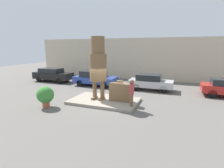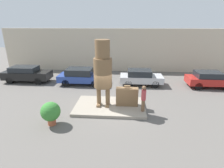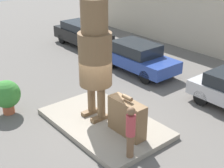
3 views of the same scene
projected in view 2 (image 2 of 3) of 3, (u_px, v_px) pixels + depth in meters
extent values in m
plane|color=#605B56|center=(110.00, 108.00, 12.40)|extent=(60.00, 60.00, 0.00)
cube|color=gray|center=(110.00, 106.00, 12.37)|extent=(4.88, 3.05, 0.20)
cube|color=beige|center=(117.00, 50.00, 21.22)|extent=(28.00, 0.60, 5.08)
cube|color=brown|center=(99.00, 104.00, 12.27)|extent=(0.24, 0.70, 0.15)
cube|color=brown|center=(108.00, 105.00, 12.22)|extent=(0.24, 0.70, 0.15)
cylinder|color=brown|center=(99.00, 95.00, 12.14)|extent=(0.31, 0.31, 1.22)
cylinder|color=brown|center=(108.00, 95.00, 12.09)|extent=(0.31, 0.31, 1.22)
cylinder|color=brown|center=(103.00, 73.00, 11.59)|extent=(1.22, 1.22, 1.96)
cylinder|color=brown|center=(102.00, 49.00, 11.07)|extent=(0.96, 0.96, 1.18)
cube|color=brown|center=(127.00, 97.00, 12.12)|extent=(1.52, 0.49, 1.28)
cylinder|color=brown|center=(127.00, 86.00, 11.87)|extent=(0.42, 0.15, 0.15)
cylinder|color=brown|center=(143.00, 105.00, 11.38)|extent=(0.23, 0.23, 0.79)
cylinder|color=#B23D42|center=(144.00, 95.00, 11.13)|extent=(0.30, 0.30, 0.71)
sphere|color=brown|center=(144.00, 88.00, 10.97)|extent=(0.26, 0.26, 0.26)
cube|color=black|center=(27.00, 75.00, 17.61)|extent=(4.67, 1.72, 0.76)
cube|color=#1E2328|center=(24.00, 69.00, 17.42)|extent=(2.57, 1.55, 0.48)
cylinder|color=black|center=(45.00, 77.00, 18.35)|extent=(0.68, 0.18, 0.68)
cylinder|color=black|center=(38.00, 81.00, 16.91)|extent=(0.68, 0.18, 0.68)
cylinder|color=black|center=(19.00, 76.00, 18.56)|extent=(0.68, 0.18, 0.68)
cylinder|color=black|center=(10.00, 81.00, 17.11)|extent=(0.68, 0.18, 0.68)
cube|color=#284293|center=(82.00, 78.00, 16.94)|extent=(4.45, 1.87, 0.63)
cube|color=#1E2328|center=(79.00, 71.00, 16.75)|extent=(2.45, 1.69, 0.60)
cylinder|color=black|center=(98.00, 78.00, 17.74)|extent=(0.69, 0.18, 0.69)
cylinder|color=black|center=(95.00, 84.00, 16.15)|extent=(0.69, 0.18, 0.69)
cylinder|color=black|center=(71.00, 78.00, 17.93)|extent=(0.69, 0.18, 0.69)
cylinder|color=black|center=(66.00, 83.00, 16.34)|extent=(0.69, 0.18, 0.69)
cube|color=#B7B7BC|center=(141.00, 78.00, 16.72)|extent=(4.01, 1.74, 0.60)
cube|color=#1E2328|center=(139.00, 73.00, 16.54)|extent=(2.21, 1.57, 0.54)
cylinder|color=black|center=(153.00, 79.00, 17.46)|extent=(0.69, 0.18, 0.69)
cylinder|color=black|center=(155.00, 84.00, 15.99)|extent=(0.69, 0.18, 0.69)
cylinder|color=black|center=(128.00, 79.00, 17.64)|extent=(0.69, 0.18, 0.69)
cylinder|color=black|center=(128.00, 84.00, 16.17)|extent=(0.69, 0.18, 0.69)
cube|color=#B2231E|center=(210.00, 80.00, 16.11)|extent=(4.06, 1.79, 0.63)
cube|color=#1E2328|center=(208.00, 74.00, 15.93)|extent=(2.23, 1.61, 0.50)
cylinder|color=black|center=(219.00, 81.00, 16.88)|extent=(0.69, 0.18, 0.69)
cylinder|color=black|center=(192.00, 81.00, 17.06)|extent=(0.69, 0.18, 0.69)
cylinder|color=black|center=(198.00, 86.00, 15.55)|extent=(0.69, 0.18, 0.69)
cylinder|color=#AD5638|center=(52.00, 122.00, 10.29)|extent=(0.47, 0.47, 0.38)
sphere|color=#387F33|center=(51.00, 111.00, 10.06)|extent=(1.13, 1.13, 1.13)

